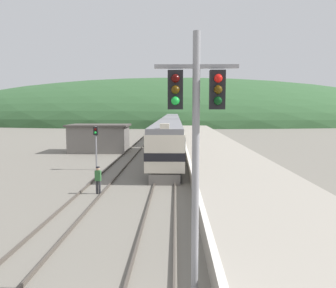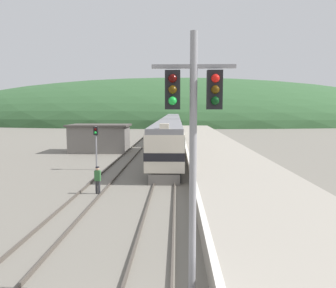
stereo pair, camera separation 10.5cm
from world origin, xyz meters
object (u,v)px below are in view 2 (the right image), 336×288
Objects in this scene: express_train_lead_car at (168,140)px; carriage_third at (173,122)px; carriage_fourth at (174,119)px; signal_post_siding at (96,139)px; track_worker at (98,178)px; signal_mast_main at (193,128)px; carriage_second at (172,127)px.

carriage_third is at bearing 90.00° from express_train_lead_car.
carriage_third is 23.68m from carriage_fourth.
carriage_fourth is at bearing 85.37° from signal_post_siding.
track_worker is (-4.07, -12.82, -1.16)m from express_train_lead_car.
carriage_third is 59.95m from track_worker.
signal_mast_main is at bearing -86.93° from express_train_lead_car.
signal_mast_main is (1.29, -47.33, 2.65)m from carriage_second.
express_train_lead_car is 0.95× the size of carriage_second.
signal_mast_main is at bearing -89.22° from carriage_fourth.
express_train_lead_car reaches higher than signal_post_siding.
signal_post_siding is at bearing -141.82° from express_train_lead_car.
express_train_lead_car is at bearing -90.00° from carriage_third.
express_train_lead_car reaches higher than carriage_fourth.
carriage_third is (0.00, 46.98, -0.01)m from express_train_lead_car.
carriage_fourth is (0.00, 47.36, 0.00)m from carriage_second.
carriage_third is 71.07m from signal_mast_main.
carriage_second is at bearing 83.58° from track_worker.
carriage_second is 1.00× the size of carriage_third.
express_train_lead_car is 13.50m from track_worker.
express_train_lead_car is 5.69× the size of signal_post_siding.
carriage_third is 3.12× the size of signal_mast_main.
carriage_fourth is at bearing 90.78° from signal_mast_main.
signal_mast_main is 20.70m from signal_post_siding.
signal_post_siding is at bearing -96.73° from carriage_third.
signal_post_siding is (-6.11, -4.81, 0.58)m from express_train_lead_car.
signal_post_siding is at bearing 111.07° from signal_mast_main.
carriage_second is 1.00× the size of carriage_fourth.
carriage_second is at bearing 90.00° from express_train_lead_car.
express_train_lead_car is 24.20m from signal_mast_main.
signal_mast_main is (1.29, -71.00, 2.65)m from carriage_third.
carriage_third is at bearing 83.27° from signal_post_siding.
signal_post_siding is at bearing 104.33° from track_worker.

